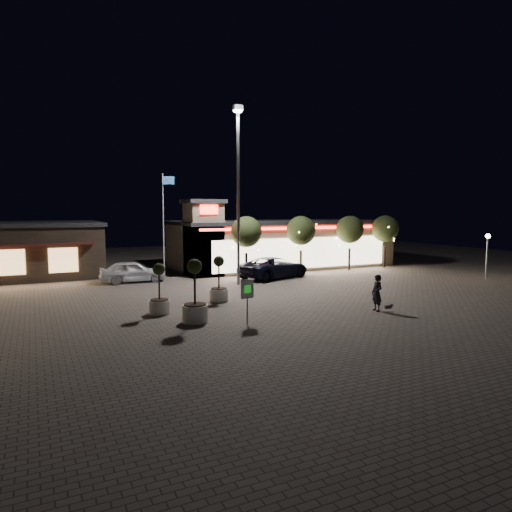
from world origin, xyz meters
name	(u,v)px	position (x,y,z in m)	size (l,w,h in m)	color
ground	(265,309)	(0.00, 0.00, 0.00)	(90.00, 90.00, 0.00)	#645A51
retail_building	(278,243)	(9.51, 15.82, 2.21)	(20.40, 8.40, 6.10)	gray
floodlight_pole	(238,185)	(2.00, 8.00, 7.02)	(0.60, 0.40, 12.38)	gray
flagpole	(165,217)	(-1.90, 13.00, 4.74)	(0.95, 0.10, 8.00)	white
lamp_post_east	(487,247)	(20.00, 2.00, 2.46)	(0.36, 0.36, 3.48)	gray
string_tree_a	(246,232)	(4.00, 11.00, 3.56)	(2.42, 2.42, 4.79)	#332319
string_tree_b	(301,231)	(9.00, 11.00, 3.56)	(2.42, 2.42, 4.79)	#332319
string_tree_c	(350,230)	(14.00, 11.00, 3.56)	(2.42, 2.42, 4.79)	#332319
string_tree_d	(385,229)	(18.00, 11.00, 3.56)	(2.42, 2.42, 4.79)	#332319
pickup_truck	(274,267)	(5.80, 9.73, 0.83)	(2.74, 5.95, 1.65)	black
white_sedan	(133,271)	(-4.51, 12.42, 0.79)	(1.88, 4.67, 1.59)	silver
pedestrian	(377,293)	(5.04, -2.93, 0.96)	(0.70, 0.46, 1.92)	black
dog	(389,306)	(5.64, -3.22, 0.25)	(0.48, 0.18, 0.25)	#59514C
planter_left	(159,298)	(-5.31, 1.45, 0.80)	(1.06, 1.06, 2.60)	white
planter_mid	(195,303)	(-4.23, -0.97, 0.92)	(1.22, 1.22, 2.99)	white
planter_right	(219,287)	(-1.39, 3.15, 0.82)	(1.07, 1.07, 2.64)	white
valet_sign	(247,293)	(-2.09, -2.22, 1.43)	(0.67, 0.15, 2.04)	gray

